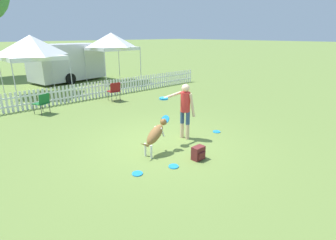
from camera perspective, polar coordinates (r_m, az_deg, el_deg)
The scene contains 13 objects.
ground_plane at distance 7.60m, azimuth -1.00°, elevation -5.07°, with size 240.00×240.00×0.00m, color olive.
handler_person at distance 7.63m, azimuth 3.59°, elevation 3.21°, with size 1.04×0.52×1.65m.
leaping_dog at distance 6.79m, azimuth -2.68°, elevation -2.95°, with size 1.09×0.40×0.94m.
frisbee_near_handler at distance 6.32m, azimuth 1.22°, elevation -10.06°, with size 0.24×0.24×0.02m.
frisbee_near_dog at distance 6.06m, azimuth -6.69°, elevation -11.51°, with size 0.24×0.24×0.02m.
frisbee_midfield at distance 8.58m, azimuth 10.54°, elevation -2.52°, with size 0.24×0.24×0.02m.
backpack_on_grass at distance 6.65m, azimuth 6.64°, elevation -7.16°, with size 0.32×0.25×0.34m.
picket_fence at distance 12.84m, azimuth -20.66°, elevation 5.36°, with size 16.40×0.04×0.80m.
folding_chair_blue_left at distance 11.33m, azimuth -25.67°, elevation 3.58°, with size 0.63×0.64×0.82m.
folding_chair_center at distance 12.49m, azimuth -11.60°, elevation 6.44°, with size 0.54×0.56×0.89m.
canopy_tent_main at distance 15.04m, azimuth -27.59°, elevation 13.82°, with size 2.64×2.64×2.96m.
canopy_tent_secondary at distance 17.46m, azimuth -12.22°, elevation 16.37°, with size 2.58×2.58×3.09m.
equipment_trailer at distance 18.77m, azimuth -21.16°, elevation 11.72°, with size 5.37×2.88×2.40m.
Camera 1 is at (-4.63, -5.22, 3.00)m, focal length 28.00 mm.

